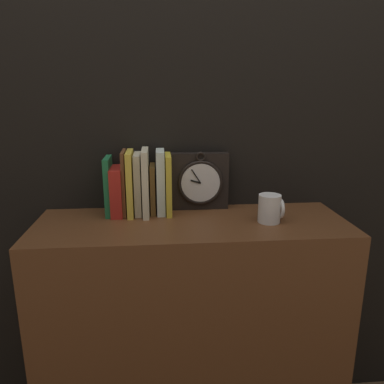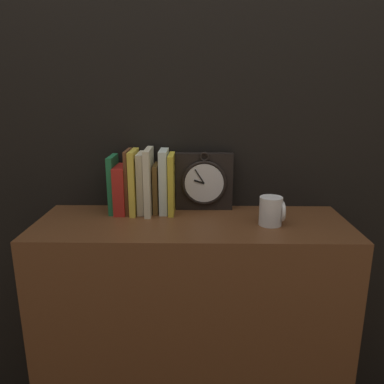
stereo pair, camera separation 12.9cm
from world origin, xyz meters
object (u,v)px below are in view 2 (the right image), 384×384
Objects in this scene: book_slot2_brown at (129,181)px; book_slot3_yellow at (134,182)px; clock at (204,181)px; book_slot1_red at (122,189)px; book_slot5_cream at (149,181)px; book_slot6_brown at (157,188)px; book_slot4_cream at (142,183)px; mug at (272,211)px; book_slot7_white at (164,181)px; book_slot0_green at (113,184)px; book_slot8_yellow at (172,184)px.

book_slot2_brown is 0.02m from book_slot3_yellow.
clock is at bearing 7.08° from book_slot2_brown.
clock reaches higher than book_slot1_red.
book_slot5_cream is at bearing -5.07° from book_slot1_red.
clock is at bearing 9.24° from book_slot6_brown.
book_slot2_brown is at bearing -179.60° from book_slot4_cream.
book_slot7_white is at bearing 159.29° from mug.
clock is 0.24m from book_slot4_cream.
book_slot6_brown is (0.16, 0.01, -0.02)m from book_slot0_green.
clock is 0.96× the size of book_slot3_yellow.
book_slot2_brown is 0.54m from mug.
book_slot0_green is 0.59m from mug.
book_slot3_yellow is 1.00× the size of book_slot7_white.
book_slot3_yellow is (0.08, -0.01, 0.01)m from book_slot0_green.
mug is at bearing -14.24° from book_slot1_red.
book_slot3_yellow is (-0.26, -0.04, 0.01)m from clock.
book_slot0_green is 0.14m from book_slot5_cream.
book_slot3_yellow reaches higher than book_slot0_green.
book_slot3_yellow is 1.30× the size of book_slot6_brown.
book_slot5_cream reaches higher than book_slot0_green.
book_slot2_brown is 1.00× the size of book_slot7_white.
mug is at bearing -17.07° from book_slot4_cream.
book_slot5_cream is 0.08m from book_slot8_yellow.
book_slot8_yellow is at bearing 6.15° from book_slot5_cream.
book_slot6_brown is at bearing 160.13° from mug.
book_slot1_red is 0.75× the size of book_slot2_brown.
book_slot2_brown reaches higher than book_slot6_brown.
book_slot1_red is at bearing -176.01° from book_slot4_cream.
book_slot8_yellow is (0.08, 0.01, -0.01)m from book_slot5_cream.
book_slot7_white reaches higher than mug.
book_slot1_red is at bearing -169.65° from book_slot2_brown.
book_slot7_white is at bearing 0.74° from book_slot4_cream.
book_slot0_green is at bearing 173.19° from book_slot3_yellow.
book_slot3_yellow is 0.11m from book_slot7_white.
book_slot0_green is at bearing 179.61° from book_slot2_brown.
book_slot3_yellow is at bearing -174.52° from book_slot7_white.
book_slot2_brown is 0.05m from book_slot4_cream.
book_slot2_brown is (-0.28, -0.04, 0.01)m from clock.
book_slot8_yellow is at bearing -1.89° from book_slot2_brown.
book_slot4_cream is at bearing 153.26° from book_slot5_cream.
book_slot4_cream is 0.06m from book_slot6_brown.
book_slot6_brown is at bearing 169.15° from book_slot8_yellow.
clock is 0.18m from book_slot6_brown.
book_slot1_red is at bearing -177.71° from book_slot7_white.
book_slot1_red is 0.16m from book_slot7_white.
book_slot7_white is (-0.15, -0.03, 0.01)m from clock.
book_slot6_brown is at bearing 1.95° from book_slot0_green.
book_slot1_red is at bearing 175.08° from book_slot3_yellow.
book_slot1_red is at bearing -175.24° from book_slot6_brown.
book_slot6_brown is (-0.18, -0.03, -0.02)m from clock.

